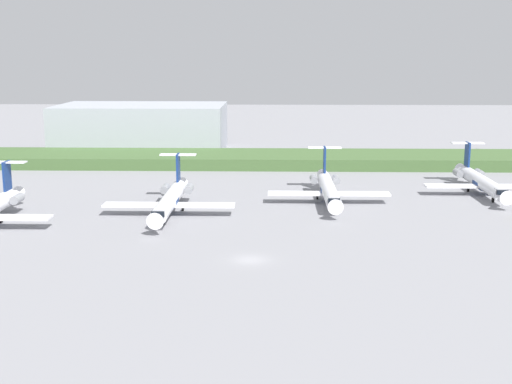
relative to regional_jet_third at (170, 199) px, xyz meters
The scene contains 6 objects.
ground_plane 15.45m from the regional_jet_third, 11.89° to the left, with size 500.00×500.00×0.00m, color gray.
grass_berm 54.78m from the regional_jet_third, 74.20° to the left, with size 320.00×20.00×2.81m, color #426033.
regional_jet_third is the anchor object (origin of this frame).
regional_jet_fourth 30.25m from the regional_jet_third, 19.97° to the left, with size 22.81×31.00×9.00m.
regional_jet_fifth 62.26m from the regional_jet_third, 17.09° to the left, with size 22.81×31.00×9.00m.
distant_hangar 79.09m from the regional_jet_third, 104.39° to the left, with size 47.03×28.01×13.22m, color #9EA3AD.
Camera 1 is at (3.07, -87.57, 27.63)m, focal length 47.12 mm.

